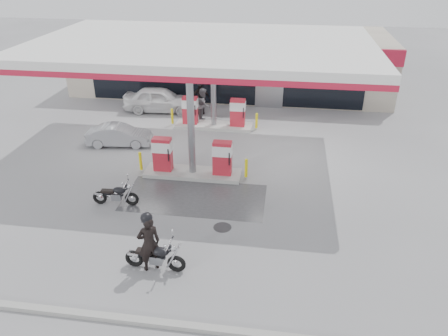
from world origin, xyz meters
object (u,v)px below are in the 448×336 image
object	(u,v)px
pump_island_far	(214,116)
attendant	(203,105)
pump_island_near	(192,161)
parked_motorcycle	(116,195)
parked_car_left	(105,83)
biker_walking	(201,98)
sedan_white	(160,99)
main_motorcycle	(156,257)
hatchback_silver	(119,135)
biker_main	(149,243)

from	to	relation	value
pump_island_far	attendant	distance (m)	1.31
pump_island_near	parked_motorcycle	distance (m)	3.96
parked_car_left	biker_walking	size ratio (longest dim) A/B	1.85
parked_motorcycle	sedan_white	size ratio (longest dim) A/B	0.42
pump_island_far	main_motorcycle	world-z (taller)	pump_island_far
parked_car_left	biker_walking	xyz separation A→B (m)	(7.87, -3.80, 0.46)
parked_motorcycle	sedan_white	bearing A→B (deg)	92.42
parked_car_left	hatchback_silver	bearing A→B (deg)	-171.60
pump_island_near	sedan_white	xyz separation A→B (m)	(-3.85, 8.20, 0.07)
attendant	hatchback_silver	bearing A→B (deg)	133.26
pump_island_far	attendant	size ratio (longest dim) A/B	2.56
parked_motorcycle	pump_island_near	bearing A→B (deg)	45.22
biker_main	hatchback_silver	size ratio (longest dim) A/B	0.60
main_motorcycle	biker_main	size ratio (longest dim) A/B	1.02
main_motorcycle	hatchback_silver	bearing A→B (deg)	118.73
parked_car_left	sedan_white	bearing A→B (deg)	-143.61
attendant	parked_car_left	distance (m)	9.69
sedan_white	parked_car_left	xyz separation A→B (m)	(-5.23, 3.80, -0.25)
pump_island_near	attendant	distance (m)	7.05
parked_motorcycle	attendant	bearing A→B (deg)	75.83
sedan_white	biker_walking	bearing A→B (deg)	-93.85
pump_island_far	biker_walking	world-z (taller)	biker_walking
pump_island_near	sedan_white	world-z (taller)	pump_island_near
parked_motorcycle	parked_car_left	world-z (taller)	parked_car_left
parked_motorcycle	hatchback_silver	distance (m)	6.09
pump_island_far	biker_main	world-z (taller)	biker_main
sedan_white	parked_car_left	bearing A→B (deg)	50.15
main_motorcycle	attendant	xyz separation A→B (m)	(-0.98, 13.66, 0.53)
pump_island_far	attendant	bearing A→B (deg)	128.48
biker_walking	sedan_white	bearing A→B (deg)	171.61
main_motorcycle	attendant	world-z (taller)	attendant
attendant	parked_car_left	bearing A→B (deg)	53.87
pump_island_near	biker_main	world-z (taller)	biker_main
sedan_white	biker_walking	distance (m)	2.65
pump_island_far	attendant	world-z (taller)	attendant
parked_motorcycle	attendant	world-z (taller)	attendant
main_motorcycle	parked_car_left	world-z (taller)	main_motorcycle
pump_island_far	parked_motorcycle	distance (m)	9.36
main_motorcycle	biker_walking	size ratio (longest dim) A/B	1.05
main_motorcycle	pump_island_far	bearing A→B (deg)	92.79
pump_island_near	sedan_white	distance (m)	9.06
pump_island_near	main_motorcycle	bearing A→B (deg)	-88.42
pump_island_near	main_motorcycle	world-z (taller)	pump_island_near
parked_motorcycle	parked_car_left	bearing A→B (deg)	109.39
pump_island_far	sedan_white	distance (m)	4.43
attendant	biker_walking	world-z (taller)	attendant
sedan_white	attendant	xyz separation A→B (m)	(3.05, -1.20, 0.23)
main_motorcycle	parked_motorcycle	bearing A→B (deg)	128.91
biker_main	pump_island_far	bearing A→B (deg)	-120.22
parked_motorcycle	attendant	size ratio (longest dim) A/B	0.97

